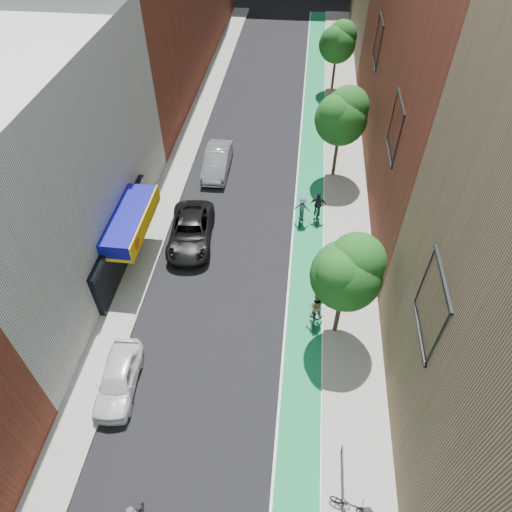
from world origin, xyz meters
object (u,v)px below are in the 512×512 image
(parked_car_black, at_px, (191,231))
(parked_car_silver, at_px, (217,161))
(parked_car_white, at_px, (118,379))
(cyclist_lane_mid, at_px, (318,210))
(cyclist_lane_near, at_px, (315,310))
(cyclist_lane_far, at_px, (302,212))

(parked_car_black, xyz_separation_m, parked_car_silver, (0.34, 7.75, 0.04))
(parked_car_white, height_order, cyclist_lane_mid, cyclist_lane_mid)
(cyclist_lane_near, relative_size, cyclist_lane_mid, 1.02)
(cyclist_lane_far, bearing_deg, parked_car_silver, -29.02)
(parked_car_black, bearing_deg, parked_car_silver, 81.80)
(parked_car_black, relative_size, cyclist_lane_mid, 2.65)
(parked_car_silver, xyz_separation_m, cyclist_lane_mid, (7.49, -4.81, 0.01))
(parked_car_silver, bearing_deg, parked_car_white, -95.80)
(parked_car_silver, xyz_separation_m, cyclist_lane_far, (6.48, -5.15, 0.05))
(parked_car_white, relative_size, parked_car_silver, 0.84)
(parked_car_white, relative_size, cyclist_lane_mid, 1.97)
(parked_car_silver, relative_size, cyclist_lane_near, 2.30)
(parked_car_silver, xyz_separation_m, cyclist_lane_near, (7.51, -13.14, 0.10))
(cyclist_lane_mid, bearing_deg, cyclist_lane_near, 91.52)
(cyclist_lane_near, distance_m, cyclist_lane_far, 8.05)
(cyclist_lane_mid, bearing_deg, parked_car_silver, -31.26)
(cyclist_lane_near, bearing_deg, cyclist_lane_mid, -86.03)
(parked_car_white, distance_m, cyclist_lane_near, 10.36)
(parked_car_silver, bearing_deg, cyclist_lane_near, -61.01)
(parked_car_black, distance_m, parked_car_silver, 7.76)
(parked_car_black, height_order, cyclist_lane_far, cyclist_lane_far)
(cyclist_lane_near, bearing_deg, parked_car_white, 32.41)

